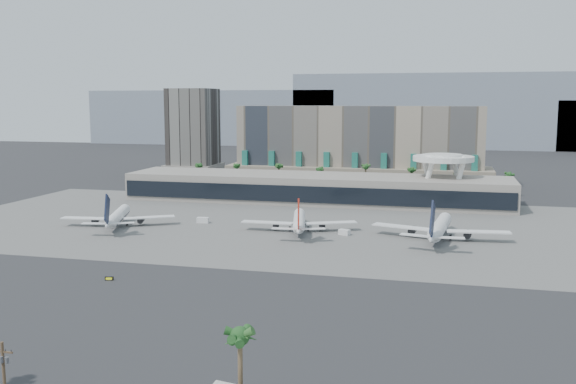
% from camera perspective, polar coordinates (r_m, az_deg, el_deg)
% --- Properties ---
extents(ground, '(900.00, 900.00, 0.00)m').
position_cam_1_polar(ground, '(182.89, -4.47, -6.08)').
color(ground, '#232326').
rests_on(ground, ground).
extents(apron_pad, '(260.00, 130.00, 0.06)m').
position_cam_1_polar(apron_pad, '(234.44, -0.22, -2.88)').
color(apron_pad, '#5B5B59').
rests_on(apron_pad, ground).
extents(mountain_ridge, '(680.00, 60.00, 70.00)m').
position_cam_1_polar(mountain_ridge, '(638.91, 11.48, 6.63)').
color(mountain_ridge, gray).
rests_on(mountain_ridge, ground).
extents(hotel, '(140.00, 30.00, 42.00)m').
position_cam_1_polar(hotel, '(346.78, 6.24, 3.45)').
color(hotel, tan).
rests_on(hotel, ground).
extents(office_tower, '(30.00, 30.00, 52.00)m').
position_cam_1_polar(office_tower, '(398.63, -8.41, 4.90)').
color(office_tower, black).
rests_on(office_tower, ground).
extents(terminal, '(170.00, 32.50, 14.50)m').
position_cam_1_polar(terminal, '(286.18, 2.47, 0.44)').
color(terminal, '#9C9489').
rests_on(terminal, ground).
extents(saucer_structure, '(26.00, 26.00, 21.89)m').
position_cam_1_polar(saucer_structure, '(285.32, 13.63, 2.60)').
color(saucer_structure, white).
rests_on(saucer_structure, ground).
extents(palm_row, '(157.80, 2.80, 13.10)m').
position_cam_1_polar(palm_row, '(318.83, 4.97, 1.92)').
color(palm_row, brown).
rests_on(palm_row, ground).
extents(utility_pole, '(3.20, 0.85, 12.00)m').
position_cam_1_polar(utility_pole, '(100.09, -23.96, -14.71)').
color(utility_pole, '#4C3826').
rests_on(utility_pole, ground).
extents(airliner_left, '(39.10, 40.45, 14.48)m').
position_cam_1_polar(airliner_left, '(237.79, -14.92, -2.11)').
color(airliner_left, white).
rests_on(airliner_left, ground).
extents(airliner_centre, '(39.48, 41.03, 14.35)m').
position_cam_1_polar(airliner_centre, '(220.93, 0.99, -2.61)').
color(airliner_centre, white).
rests_on(airliner_centre, ground).
extents(airliner_right, '(44.61, 46.11, 15.93)m').
position_cam_1_polar(airliner_right, '(213.57, 13.30, -3.10)').
color(airliner_right, white).
rests_on(airliner_right, ground).
extents(service_vehicle_a, '(4.50, 2.50, 2.11)m').
position_cam_1_polar(service_vehicle_a, '(238.65, -7.58, -2.50)').
color(service_vehicle_a, silver).
rests_on(service_vehicle_a, ground).
extents(service_vehicle_b, '(4.19, 3.29, 1.89)m').
position_cam_1_polar(service_vehicle_b, '(216.52, 5.03, -3.59)').
color(service_vehicle_b, silver).
rests_on(service_vehicle_b, ground).
extents(taxiway_sign, '(2.17, 0.83, 0.98)m').
position_cam_1_polar(taxiway_sign, '(168.57, -15.60, -7.42)').
color(taxiway_sign, black).
rests_on(taxiway_sign, ground).
extents(near_palm_b, '(6.00, 6.00, 13.70)m').
position_cam_1_polar(near_palm_b, '(92.22, -4.29, -13.52)').
color(near_palm_b, brown).
rests_on(near_palm_b, ground).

